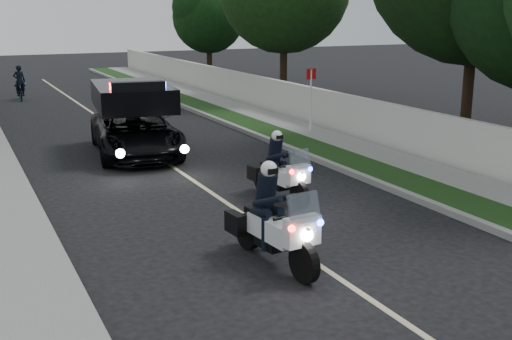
{
  "coord_description": "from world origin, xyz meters",
  "views": [
    {
      "loc": [
        -5.6,
        -8.46,
        4.41
      ],
      "look_at": [
        0.28,
        3.67,
        1.0
      ],
      "focal_mm": 44.59,
      "sensor_mm": 36.0,
      "label": 1
    }
  ],
  "objects": [
    {
      "name": "cyclist",
      "position": [
        -2.36,
        25.34,
        0.0
      ],
      "size": [
        0.59,
        0.43,
        1.54
      ],
      "primitive_type": "imported",
      "rotation": [
        0.0,
        0.0,
        3.03
      ],
      "color": "black",
      "rests_on": "ground"
    },
    {
      "name": "curb_right",
      "position": [
        4.1,
        10.0,
        0.07
      ],
      "size": [
        0.2,
        60.0,
        0.15
      ],
      "primitive_type": "cube",
      "color": "gray",
      "rests_on": "ground"
    },
    {
      "name": "bicycle",
      "position": [
        -2.36,
        25.34,
        0.0
      ],
      "size": [
        0.65,
        1.7,
        0.88
      ],
      "primitive_type": "imported",
      "rotation": [
        0.0,
        0.0,
        -0.04
      ],
      "color": "black",
      "rests_on": "ground"
    },
    {
      "name": "tree_right_c",
      "position": [
        10.08,
        7.59,
        0.0
      ],
      "size": [
        9.31,
        9.31,
        12.02
      ],
      "primitive_type": null,
      "rotation": [
        0.0,
        0.0,
        0.36
      ],
      "color": "black",
      "rests_on": "ground"
    },
    {
      "name": "sidewalk_right",
      "position": [
        6.1,
        10.0,
        0.08
      ],
      "size": [
        1.4,
        60.0,
        0.16
      ],
      "primitive_type": "cube",
      "color": "gray",
      "rests_on": "ground"
    },
    {
      "name": "property_wall",
      "position": [
        7.1,
        10.0,
        0.75
      ],
      "size": [
        0.22,
        60.0,
        1.5
      ],
      "primitive_type": "cube",
      "color": "beige",
      "rests_on": "ground"
    },
    {
      "name": "lane_marking",
      "position": [
        0.0,
        10.0,
        0.0
      ],
      "size": [
        0.12,
        50.0,
        0.01
      ],
      "primitive_type": "cube",
      "color": "#BFB78C",
      "rests_on": "ground"
    },
    {
      "name": "police_moto_left",
      "position": [
        -0.71,
        0.93,
        0.0
      ],
      "size": [
        0.99,
        2.26,
        1.87
      ],
      "primitive_type": null,
      "rotation": [
        0.0,
        0.0,
        0.1
      ],
      "color": "silver",
      "rests_on": "ground"
    },
    {
      "name": "police_moto_right",
      "position": [
        1.27,
        4.4,
        0.0
      ],
      "size": [
        0.87,
        2.01,
        1.66
      ],
      "primitive_type": null,
      "rotation": [
        0.0,
        0.0,
        0.1
      ],
      "color": "silver",
      "rests_on": "ground"
    },
    {
      "name": "tree_right_e",
      "position": [
        9.9,
        30.46,
        0.0
      ],
      "size": [
        5.32,
        5.32,
        7.72
      ],
      "primitive_type": null,
      "rotation": [
        0.0,
        0.0,
        -0.16
      ],
      "color": "black",
      "rests_on": "ground"
    },
    {
      "name": "curb_left",
      "position": [
        -4.1,
        10.0,
        0.07
      ],
      "size": [
        0.2,
        60.0,
        0.15
      ],
      "primitive_type": "cube",
      "color": "gray",
      "rests_on": "ground"
    },
    {
      "name": "grass_verge",
      "position": [
        4.8,
        10.0,
        0.08
      ],
      "size": [
        1.2,
        60.0,
        0.16
      ],
      "primitive_type": "cube",
      "color": "#193814",
      "rests_on": "ground"
    },
    {
      "name": "ground",
      "position": [
        0.0,
        0.0,
        0.0
      ],
      "size": [
        120.0,
        120.0,
        0.0
      ],
      "primitive_type": "plane",
      "color": "black",
      "rests_on": "ground"
    },
    {
      "name": "tree_right_d",
      "position": [
        9.51,
        19.58,
        0.0
      ],
      "size": [
        7.42,
        7.42,
        10.66
      ],
      "primitive_type": null,
      "rotation": [
        0.0,
        0.0,
        -0.18
      ],
      "color": "#1A3E14",
      "rests_on": "ground"
    },
    {
      "name": "police_suv",
      "position": [
        -0.49,
        10.67,
        0.0
      ],
      "size": [
        3.09,
        5.51,
        2.55
      ],
      "primitive_type": "imported",
      "rotation": [
        0.0,
        0.0,
        -0.13
      ],
      "color": "black",
      "rests_on": "ground"
    },
    {
      "name": "sign_post",
      "position": [
        6.0,
        10.99,
        0.0
      ],
      "size": [
        0.4,
        0.4,
        2.48
      ],
      "primitive_type": null,
      "rotation": [
        0.0,
        0.0,
        0.03
      ],
      "color": "red",
      "rests_on": "ground"
    }
  ]
}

